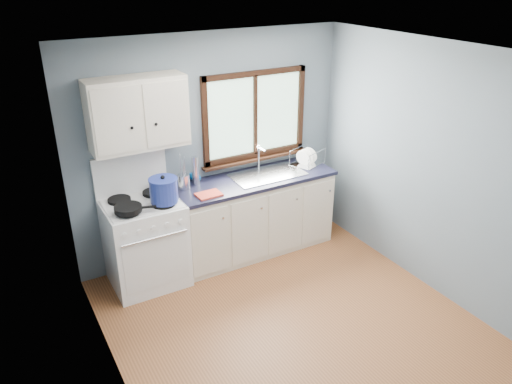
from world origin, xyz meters
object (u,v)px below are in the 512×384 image
stockpot (164,190)px  dish_rack (307,160)px  sink (267,180)px  gas_range (145,241)px  utensil_crock (184,181)px  skillet (128,209)px  thermos (195,171)px  base_cabinets (254,218)px

stockpot → dish_rack: 1.89m
sink → stockpot: size_ratio=2.21×
sink → gas_range: bearing=-179.3°
gas_range → utensil_crock: gas_range is taller
skillet → thermos: thermos is taller
skillet → utensil_crock: size_ratio=1.04×
gas_range → utensil_crock: bearing=14.5°
base_cabinets → utensil_crock: utensil_crock is taller
utensil_crock → dish_rack: (1.55, -0.06, -0.03)m
base_cabinets → stockpot: stockpot is taller
base_cabinets → sink: 0.48m
gas_range → utensil_crock: (0.52, 0.13, 0.51)m
sink → thermos: (-0.81, 0.16, 0.22)m
base_cabinets → stockpot: bearing=-171.5°
thermos → dish_rack: thermos is taller
stockpot → dish_rack: size_ratio=0.83×
base_cabinets → skillet: bearing=-172.4°
skillet → dish_rack: (2.25, 0.25, -0.01)m
sink → dish_rack: (0.58, 0.05, 0.11)m
gas_range → base_cabinets: size_ratio=0.74×
base_cabinets → thermos: bearing=166.0°
stockpot → dish_rack: stockpot is taller
utensil_crock → stockpot: bearing=-138.9°
sink → dish_rack: bearing=5.0°
skillet → gas_range: bearing=64.3°
base_cabinets → dish_rack: size_ratio=4.04×
gas_range → thermos: bearing=14.6°
gas_range → dish_rack: (2.07, 0.07, 0.48)m
gas_range → skillet: 0.55m
base_cabinets → thermos: size_ratio=5.80×
thermos → sink: bearing=-11.0°
skillet → dish_rack: size_ratio=0.92×
stockpot → gas_range: bearing=143.2°
base_cabinets → sink: bearing=-0.1°
dish_rack → utensil_crock: bearing=155.8°
sink → stockpot: 1.32m
stockpot → thermos: (0.48, 0.32, -0.01)m
base_cabinets → thermos: (-0.63, 0.16, 0.67)m
gas_range → sink: (1.49, 0.02, 0.37)m
stockpot → base_cabinets: bearing=8.5°
stockpot → utensil_crock: 0.44m
skillet → base_cabinets: bearing=26.7°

